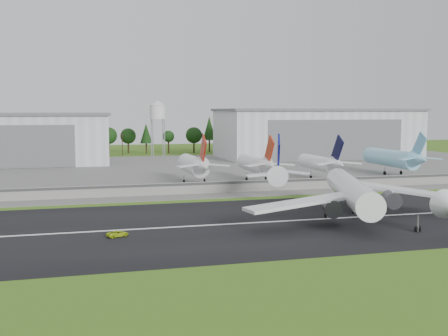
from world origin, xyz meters
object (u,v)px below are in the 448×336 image
object	(u,v)px
main_airliner	(353,197)
parked_jet_red_a	(195,165)
ground_vehicle	(118,234)
parked_jet_red_b	(258,164)
parked_jet_navy	(322,163)
parked_jet_skyblue	(395,158)

from	to	relation	value
main_airliner	parked_jet_red_a	bearing A→B (deg)	-53.38
ground_vehicle	parked_jet_red_b	world-z (taller)	parked_jet_red_b
ground_vehicle	parked_jet_navy	xyz separation A→B (m)	(76.68, 72.40, 5.21)
main_airliner	ground_vehicle	world-z (taller)	main_airliner
parked_jet_red_a	parked_jet_navy	bearing A→B (deg)	-0.09
ground_vehicle	parked_jet_skyblue	distance (m)	133.86
ground_vehicle	parked_jet_navy	size ratio (longest dim) A/B	0.14
main_airliner	parked_jet_red_b	world-z (taller)	main_airliner
parked_jet_red_b	parked_jet_navy	xyz separation A→B (m)	(23.84, -0.03, -0.14)
parked_jet_navy	parked_jet_skyblue	distance (m)	32.72
parked_jet_red_a	parked_jet_red_b	xyz separation A→B (m)	(21.74, -0.04, -0.28)
main_airliner	parked_jet_skyblue	size ratio (longest dim) A/B	1.55
parked_jet_red_b	parked_jet_navy	size ratio (longest dim) A/B	1.00
parked_jet_red_a	parked_jet_navy	xyz separation A→B (m)	(45.58, -0.07, -0.42)
ground_vehicle	parked_jet_skyblue	bearing A→B (deg)	-78.39
main_airliner	parked_jet_red_a	size ratio (longest dim) A/B	1.84
parked_jet_navy	ground_vehicle	bearing A→B (deg)	-136.64
main_airliner	parked_jet_red_b	distance (m)	66.96
parked_jet_red_a	ground_vehicle	bearing A→B (deg)	-113.23
parked_jet_red_a	parked_jet_skyblue	distance (m)	78.06
ground_vehicle	parked_jet_red_a	distance (m)	79.06
parked_jet_red_a	parked_jet_skyblue	size ratio (longest dim) A/B	0.84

